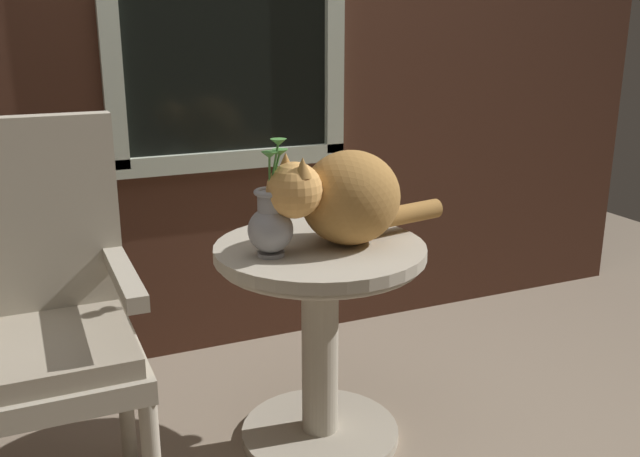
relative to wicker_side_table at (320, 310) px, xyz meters
name	(u,v)px	position (x,y,z in m)	size (l,w,h in m)	color
back_wall	(211,11)	(-0.08, 0.78, 0.87)	(4.00, 0.07, 2.60)	#47281C
wicker_side_table	(320,310)	(0.00, 0.00, 0.00)	(0.62, 0.62, 0.64)	#B2A893
wicker_chair	(29,314)	(-0.80, -0.03, 0.14)	(0.50, 0.47, 1.04)	#B2A893
cat	(345,197)	(0.07, -0.02, 0.35)	(0.61, 0.33, 0.28)	#AD7A3D
pewter_vase_with_ivy	(271,223)	(-0.16, -0.04, 0.30)	(0.13, 0.13, 0.33)	#99999E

